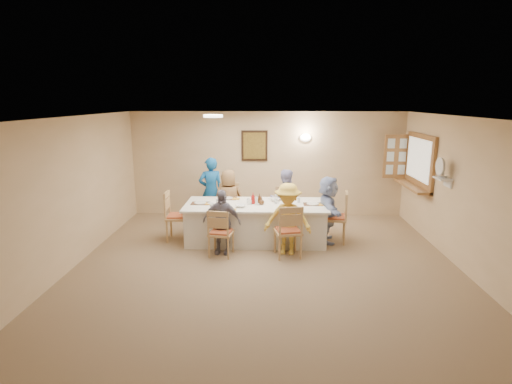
{
  "coord_description": "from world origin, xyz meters",
  "views": [
    {
      "loc": [
        0.03,
        -5.99,
        2.77
      ],
      "look_at": [
        -0.2,
        1.4,
        1.05
      ],
      "focal_mm": 28.0,
      "sensor_mm": 36.0,
      "label": 1
    }
  ],
  "objects_px": {
    "diner_back_left": "(229,200)",
    "chair_front_left": "(221,232)",
    "chair_left_end": "(178,216)",
    "diner_back_right": "(285,200)",
    "dining_table": "(256,222)",
    "chair_back_left": "(230,206)",
    "diner_front_left": "(222,222)",
    "caregiver": "(211,191)",
    "serving_hatch": "(420,162)",
    "diner_front_right": "(288,219)",
    "chair_front_right": "(288,230)",
    "chair_back_right": "(284,208)",
    "condiment_ketchup": "(253,198)",
    "chair_right_end": "(334,217)",
    "desk_fan": "(442,170)",
    "diner_right_end": "(328,209)"
  },
  "relations": [
    {
      "from": "condiment_ketchup",
      "to": "chair_left_end",
      "type": "bearing_deg",
      "value": -179.74
    },
    {
      "from": "serving_hatch",
      "to": "chair_back_right",
      "type": "relative_size",
      "value": 1.65
    },
    {
      "from": "chair_right_end",
      "to": "diner_back_left",
      "type": "xyz_separation_m",
      "value": [
        -2.15,
        0.68,
        0.15
      ]
    },
    {
      "from": "diner_front_left",
      "to": "dining_table",
      "type": "bearing_deg",
      "value": 55.21
    },
    {
      "from": "diner_back_left",
      "to": "chair_front_left",
      "type": "bearing_deg",
      "value": 81.17
    },
    {
      "from": "chair_left_end",
      "to": "diner_front_right",
      "type": "relative_size",
      "value": 0.76
    },
    {
      "from": "serving_hatch",
      "to": "diner_back_right",
      "type": "height_order",
      "value": "serving_hatch"
    },
    {
      "from": "chair_left_end",
      "to": "caregiver",
      "type": "height_order",
      "value": "caregiver"
    },
    {
      "from": "diner_front_right",
      "to": "caregiver",
      "type": "distance_m",
      "value": 2.47
    },
    {
      "from": "chair_back_left",
      "to": "serving_hatch",
      "type": "bearing_deg",
      "value": -5.88
    },
    {
      "from": "chair_front_right",
      "to": "diner_back_right",
      "type": "bearing_deg",
      "value": -101.56
    },
    {
      "from": "serving_hatch",
      "to": "chair_right_end",
      "type": "distance_m",
      "value": 2.26
    },
    {
      "from": "diner_front_right",
      "to": "chair_front_right",
      "type": "bearing_deg",
      "value": -82.19
    },
    {
      "from": "condiment_ketchup",
      "to": "chair_right_end",
      "type": "bearing_deg",
      "value": -0.24
    },
    {
      "from": "dining_table",
      "to": "chair_left_end",
      "type": "bearing_deg",
      "value": 180.0
    },
    {
      "from": "dining_table",
      "to": "caregiver",
      "type": "relative_size",
      "value": 1.83
    },
    {
      "from": "diner_back_right",
      "to": "condiment_ketchup",
      "type": "height_order",
      "value": "diner_back_right"
    },
    {
      "from": "diner_front_right",
      "to": "condiment_ketchup",
      "type": "height_order",
      "value": "diner_front_right"
    },
    {
      "from": "chair_back_left",
      "to": "chair_right_end",
      "type": "xyz_separation_m",
      "value": [
        2.15,
        -0.8,
        0.02
      ]
    },
    {
      "from": "chair_front_right",
      "to": "condiment_ketchup",
      "type": "height_order",
      "value": "condiment_ketchup"
    },
    {
      "from": "diner_back_left",
      "to": "dining_table",
      "type": "bearing_deg",
      "value": 122.59
    },
    {
      "from": "serving_hatch",
      "to": "chair_front_left",
      "type": "height_order",
      "value": "serving_hatch"
    },
    {
      "from": "chair_back_left",
      "to": "chair_back_right",
      "type": "relative_size",
      "value": 1.08
    },
    {
      "from": "chair_back_right",
      "to": "diner_right_end",
      "type": "distance_m",
      "value": 1.16
    },
    {
      "from": "desk_fan",
      "to": "chair_back_right",
      "type": "relative_size",
      "value": 0.33
    },
    {
      "from": "dining_table",
      "to": "chair_left_end",
      "type": "relative_size",
      "value": 2.77
    },
    {
      "from": "serving_hatch",
      "to": "dining_table",
      "type": "bearing_deg",
      "value": -166.98
    },
    {
      "from": "chair_left_end",
      "to": "diner_front_left",
      "type": "relative_size",
      "value": 0.84
    },
    {
      "from": "serving_hatch",
      "to": "chair_back_left",
      "type": "distance_m",
      "value": 4.15
    },
    {
      "from": "chair_left_end",
      "to": "diner_back_right",
      "type": "distance_m",
      "value": 2.26
    },
    {
      "from": "serving_hatch",
      "to": "diner_front_left",
      "type": "relative_size",
      "value": 1.25
    },
    {
      "from": "chair_back_right",
      "to": "chair_front_left",
      "type": "distance_m",
      "value": 2.0
    },
    {
      "from": "chair_back_left",
      "to": "diner_front_left",
      "type": "bearing_deg",
      "value": -95.75
    },
    {
      "from": "chair_back_left",
      "to": "chair_back_right",
      "type": "height_order",
      "value": "chair_back_left"
    },
    {
      "from": "serving_hatch",
      "to": "diner_front_right",
      "type": "distance_m",
      "value": 3.29
    },
    {
      "from": "desk_fan",
      "to": "diner_front_right",
      "type": "distance_m",
      "value": 2.86
    },
    {
      "from": "chair_front_left",
      "to": "serving_hatch",
      "type": "bearing_deg",
      "value": -149.13
    },
    {
      "from": "chair_back_right",
      "to": "diner_front_left",
      "type": "bearing_deg",
      "value": -128.57
    },
    {
      "from": "diner_back_right",
      "to": "diner_right_end",
      "type": "bearing_deg",
      "value": 142.21
    },
    {
      "from": "desk_fan",
      "to": "chair_back_left",
      "type": "distance_m",
      "value": 4.27
    },
    {
      "from": "chair_back_right",
      "to": "diner_back_left",
      "type": "xyz_separation_m",
      "value": [
        -1.2,
        -0.12,
        0.21
      ]
    },
    {
      "from": "caregiver",
      "to": "diner_front_left",
      "type": "bearing_deg",
      "value": 86.23
    },
    {
      "from": "chair_right_end",
      "to": "chair_front_right",
      "type": "bearing_deg",
      "value": -40.5
    },
    {
      "from": "diner_front_left",
      "to": "diner_back_right",
      "type": "bearing_deg",
      "value": 55.21
    },
    {
      "from": "chair_back_left",
      "to": "diner_back_right",
      "type": "height_order",
      "value": "diner_back_right"
    },
    {
      "from": "chair_left_end",
      "to": "diner_back_left",
      "type": "distance_m",
      "value": 1.18
    },
    {
      "from": "chair_front_left",
      "to": "chair_back_left",
      "type": "bearing_deg",
      "value": -80.72
    },
    {
      "from": "dining_table",
      "to": "diner_front_left",
      "type": "relative_size",
      "value": 2.32
    },
    {
      "from": "diner_back_right",
      "to": "dining_table",
      "type": "bearing_deg",
      "value": 50.46
    },
    {
      "from": "chair_front_right",
      "to": "caregiver",
      "type": "height_order",
      "value": "caregiver"
    }
  ]
}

